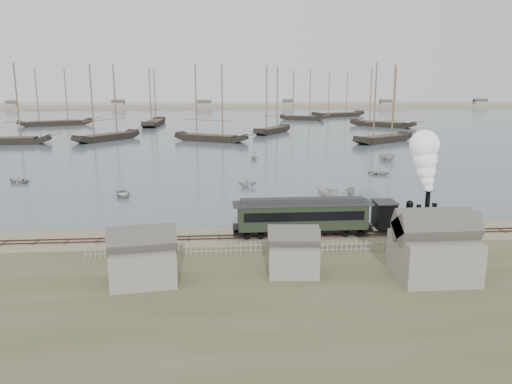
{
  "coord_description": "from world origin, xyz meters",
  "views": [
    {
      "loc": [
        -4.25,
        -50.36,
        15.5
      ],
      "look_at": [
        0.2,
        3.31,
        3.5
      ],
      "focal_mm": 35.0,
      "sensor_mm": 36.0,
      "label": 1
    }
  ],
  "objects": [
    {
      "name": "shed_mid",
      "position": [
        2.0,
        -12.0,
        0.0
      ],
      "size": [
        4.0,
        3.5,
        3.6
      ],
      "primitive_type": null,
      "color": "gray",
      "rests_on": "ground"
    },
    {
      "name": "schooner_5",
      "position": [
        53.69,
        118.83,
        10.06
      ],
      "size": [
        20.35,
        19.16,
        20.0
      ],
      "primitive_type": null,
      "rotation": [
        0.0,
        0.0,
        -0.74
      ],
      "color": "black",
      "rests_on": "harbor_water"
    },
    {
      "name": "shed_right",
      "position": [
        13.0,
        -14.0,
        0.0
      ],
      "size": [
        6.0,
        5.0,
        5.1
      ],
      "primitive_type": null,
      "color": "gray",
      "rests_on": "ground"
    },
    {
      "name": "schooner_2",
      "position": [
        -5.22,
        80.68,
        10.06
      ],
      "size": [
        19.74,
        13.48,
        20.0
      ],
      "primitive_type": null,
      "rotation": [
        0.0,
        0.0,
        -0.49
      ],
      "color": "black",
      "rests_on": "harbor_water"
    },
    {
      "name": "rowboat_8",
      "position": [
        29.98,
        45.8,
        0.74
      ],
      "size": [
        3.24,
        3.61,
        1.37
      ],
      "primitive_type": "imported",
      "rotation": [
        0.0,
        0.0,
        0.9
      ],
      "color": "beige",
      "rests_on": "harbor_water"
    },
    {
      "name": "harbor_water",
      "position": [
        0.0,
        170.0,
        0.03
      ],
      "size": [
        600.0,
        336.0,
        0.06
      ],
      "primitive_type": "cube",
      "color": "#455662",
      "rests_on": "ground"
    },
    {
      "name": "beached_dinghy",
      "position": [
        -11.73,
        0.86,
        0.35
      ],
      "size": [
        3.57,
        4.1,
        0.71
      ],
      "primitive_type": "imported",
      "rotation": [
        0.0,
        0.0,
        1.17
      ],
      "color": "beige",
      "rests_on": "ground"
    },
    {
      "name": "picket_fence_east",
      "position": [
        12.5,
        -7.5,
        0.0
      ],
      "size": [
        15.0,
        0.1,
        1.2
      ],
      "primitive_type": null,
      "color": "gray",
      "rests_on": "ground"
    },
    {
      "name": "schooner_0",
      "position": [
        -56.37,
        78.76,
        10.06
      ],
      "size": [
        21.42,
        6.4,
        20.0
      ],
      "primitive_type": null,
      "rotation": [
        0.0,
        0.0,
        0.07
      ],
      "color": "black",
      "rests_on": "harbor_water"
    },
    {
      "name": "schooner_3",
      "position": [
        13.17,
        99.76,
        10.06
      ],
      "size": [
        13.33,
        17.0,
        20.0
      ],
      "primitive_type": null,
      "rotation": [
        0.0,
        0.0,
        0.98
      ],
      "color": "black",
      "rests_on": "harbor_water"
    },
    {
      "name": "rowboat_6",
      "position": [
        -34.91,
        28.57,
        0.44
      ],
      "size": [
        4.02,
        4.48,
        0.76
      ],
      "primitive_type": "imported",
      "rotation": [
        0.0,
        0.0,
        4.24
      ],
      "color": "beige",
      "rests_on": "harbor_water"
    },
    {
      "name": "schooner_6",
      "position": [
        -60.51,
        132.82,
        10.06
      ],
      "size": [
        25.07,
        15.4,
        20.0
      ],
      "primitive_type": null,
      "rotation": [
        0.0,
        0.0,
        0.42
      ],
      "color": "black",
      "rests_on": "harbor_water"
    },
    {
      "name": "locomotive",
      "position": [
        16.73,
        -2.0,
        4.74
      ],
      "size": [
        8.27,
        3.09,
        10.31
      ],
      "color": "black",
      "rests_on": "ground"
    },
    {
      "name": "far_spit",
      "position": [
        0.0,
        250.0,
        0.0
      ],
      "size": [
        500.0,
        20.0,
        1.8
      ],
      "primitive_type": "cube",
      "color": "tan",
      "rests_on": "ground"
    },
    {
      "name": "rail_track",
      "position": [
        0.0,
        -2.0,
        0.04
      ],
      "size": [
        120.0,
        1.8,
        0.16
      ],
      "color": "#3B2720",
      "rests_on": "ground"
    },
    {
      "name": "shed_left",
      "position": [
        -10.0,
        -13.0,
        0.0
      ],
      "size": [
        5.0,
        4.0,
        4.1
      ],
      "primitive_type": null,
      "color": "gray",
      "rests_on": "ground"
    },
    {
      "name": "rowboat_5",
      "position": [
        30.11,
        45.11,
        0.76
      ],
      "size": [
        3.83,
        3.0,
        1.4
      ],
      "primitive_type": "imported",
      "rotation": [
        0.0,
        0.0,
        2.62
      ],
      "color": "beige",
      "rests_on": "harbor_water"
    },
    {
      "name": "rowboat_2",
      "position": [
        10.7,
        14.06,
        0.79
      ],
      "size": [
        3.91,
        3.4,
        1.47
      ],
      "primitive_type": "imported",
      "rotation": [
        0.0,
        0.0,
        3.77
      ],
      "color": "beige",
      "rests_on": "harbor_water"
    },
    {
      "name": "schooner_7",
      "position": [
        -25.69,
        130.44,
        10.06
      ],
      "size": [
        6.95,
        23.78,
        20.0
      ],
      "primitive_type": null,
      "rotation": [
        0.0,
        0.0,
        1.51
      ],
      "color": "black",
      "rests_on": "harbor_water"
    },
    {
      "name": "picket_fence_west",
      "position": [
        -6.5,
        -7.0,
        0.0
      ],
      "size": [
        19.0,
        0.1,
        1.2
      ],
      "primitive_type": null,
      "color": "gray",
      "rests_on": "ground"
    },
    {
      "name": "schooner_9",
      "position": [
        50.62,
        169.2,
        10.06
      ],
      "size": [
        26.11,
        16.27,
        20.0
      ],
      "primitive_type": null,
      "rotation": [
        0.0,
        0.0,
        0.43
      ],
      "color": "black",
      "rests_on": "harbor_water"
    },
    {
      "name": "rowboat_4",
      "position": [
        14.62,
        16.42,
        0.8
      ],
      "size": [
        3.59,
        3.43,
        1.47
      ],
      "primitive_type": "imported",
      "rotation": [
        0.0,
        0.0,
        5.81
      ],
      "color": "beige",
      "rests_on": "harbor_water"
    },
    {
      "name": "rowboat_1",
      "position": [
        0.49,
        22.01,
        0.78
      ],
      "size": [
        2.76,
        3.08,
        1.45
      ],
      "primitive_type": "imported",
      "rotation": [
        0.0,
        0.0,
        1.72
      ],
      "color": "beige",
      "rests_on": "harbor_water"
    },
    {
      "name": "rowboat_3",
      "position": [
        23.24,
        30.38,
        0.42
      ],
      "size": [
        3.95,
        4.23,
        0.71
      ],
      "primitive_type": "imported",
      "rotation": [
        0.0,
        0.0,
        0.99
      ],
      "color": "beige",
      "rests_on": "harbor_water"
    },
    {
      "name": "ground",
      "position": [
        0.0,
        0.0,
        0.0
      ],
      "size": [
        600.0,
        600.0,
        0.0
      ],
      "primitive_type": "plane",
      "color": "tan",
      "rests_on": "ground"
    },
    {
      "name": "schooner_8",
      "position": [
        31.1,
        150.53,
        10.06
      ],
      "size": [
        17.98,
        10.87,
        20.0
      ],
      "primitive_type": null,
      "rotation": [
        0.0,
        0.0,
        -0.41
      ],
      "color": "black",
      "rests_on": "harbor_water"
    },
    {
      "name": "schooner_1",
      "position": [
        -32.74,
        84.94,
        10.06
      ],
      "size": [
        15.72,
        18.82,
        20.0
      ],
      "primitive_type": null,
      "rotation": [
        0.0,
        0.0,
        0.93
      ],
      "color": "black",
      "rests_on": "harbor_water"
    },
    {
      "name": "rowboat_0",
      "position": [
        -16.94,
        17.41,
        0.46
      ],
      "size": [
        4.51,
        3.85,
        0.79
      ],
      "primitive_type": "imported",
      "rotation": [
        0.0,
        0.0,
        0.34
      ],
      "color": "beige",
      "rests_on": "harbor_water"
    },
    {
      "name": "schooner_4",
      "position": [
        39.08,
        74.78,
        10.06
      ],
      "size": [
        18.81,
        14.66,
        20.0
      ],
      "primitive_type": null,
      "rotation": [
        0.0,
        0.0,
        0.59
      ],
      "color": "black",
      "rests_on": "harbor_water"
    },
    {
      "name": "passenger_coach",
      "position": [
        4.49,
        -2.0,
        2.16
      ],
      "size": [
        14.1,
        2.72,
        3.42
      ],
      "color": "black",
      "rests_on": "ground"
    },
    {
      "name": "rowboat_7",
      "position": [
        3.55,
        48.46,
        0.74
      ],
      "size": [
        3.18,
        2.95,
        1.37
      ],
      "primitive_type": "imported",
      "rotation": [
        0.0,
        0.0,
        0.33
      ],
      "color": "beige",
      "rests_on": "harbor_water"
    }
  ]
}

